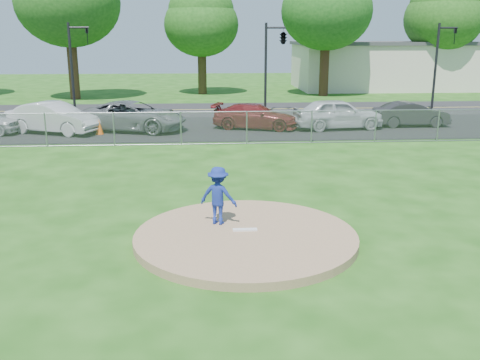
% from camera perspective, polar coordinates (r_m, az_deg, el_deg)
% --- Properties ---
extents(ground, '(120.00, 120.00, 0.00)m').
position_cam_1_polar(ground, '(22.65, -1.39, 2.84)').
color(ground, '#184910').
rests_on(ground, ground).
extents(pitchers_mound, '(5.40, 5.40, 0.20)m').
position_cam_1_polar(pitchers_mound, '(13.03, 0.61, -6.12)').
color(pitchers_mound, '#957251').
rests_on(pitchers_mound, ground).
extents(pitching_rubber, '(0.60, 0.15, 0.04)m').
position_cam_1_polar(pitching_rubber, '(13.18, 0.54, -5.32)').
color(pitching_rubber, white).
rests_on(pitching_rubber, pitchers_mound).
extents(chain_link_fence, '(40.00, 0.06, 1.50)m').
position_cam_1_polar(chain_link_fence, '(24.47, -1.62, 5.55)').
color(chain_link_fence, gray).
rests_on(chain_link_fence, ground).
extents(parking_lot, '(50.00, 8.00, 0.01)m').
position_cam_1_polar(parking_lot, '(29.03, -1.98, 5.58)').
color(parking_lot, black).
rests_on(parking_lot, ground).
extents(street, '(60.00, 7.00, 0.01)m').
position_cam_1_polar(street, '(36.44, -2.40, 7.53)').
color(street, black).
rests_on(street, ground).
extents(commercial_building, '(16.40, 9.40, 4.30)m').
position_cam_1_polar(commercial_building, '(52.97, 15.07, 11.76)').
color(commercial_building, beige).
rests_on(commercial_building, ground).
extents(tree_center, '(6.16, 6.16, 9.84)m').
position_cam_1_polar(tree_center, '(46.14, -4.16, 17.15)').
color(tree_center, '#352513').
rests_on(tree_center, ground).
extents(tree_far_right, '(6.72, 6.72, 10.74)m').
position_cam_1_polar(tree_far_right, '(51.61, 20.95, 16.68)').
color(tree_far_right, '#3B2515').
rests_on(tree_far_right, ground).
extents(traffic_signal_left, '(1.28, 0.20, 5.60)m').
position_cam_1_polar(traffic_signal_left, '(35.02, -17.19, 12.10)').
color(traffic_signal_left, black).
rests_on(traffic_signal_left, ground).
extents(traffic_signal_center, '(1.42, 2.48, 5.60)m').
position_cam_1_polar(traffic_signal_center, '(34.46, 4.45, 14.75)').
color(traffic_signal_center, black).
rests_on(traffic_signal_center, ground).
extents(traffic_signal_right, '(1.28, 0.20, 5.60)m').
position_cam_1_polar(traffic_signal_right, '(37.37, 20.54, 11.97)').
color(traffic_signal_right, black).
rests_on(traffic_signal_right, ground).
extents(pitcher, '(1.09, 0.86, 1.48)m').
position_cam_1_polar(pitcher, '(13.45, -2.33, -1.67)').
color(pitcher, navy).
rests_on(pitcher, pitchers_mound).
extents(traffic_cone, '(0.39, 0.39, 0.75)m').
position_cam_1_polar(traffic_cone, '(27.96, -14.78, 5.51)').
color(traffic_cone, '#FF630D').
rests_on(traffic_cone, parking_lot).
extents(parked_car_white, '(5.03, 3.36, 1.57)m').
position_cam_1_polar(parked_car_white, '(28.90, -19.22, 6.29)').
color(parked_car_white, silver).
rests_on(parked_car_white, parking_lot).
extents(parked_car_gray, '(6.06, 4.07, 1.54)m').
position_cam_1_polar(parked_car_gray, '(28.56, -11.37, 6.71)').
color(parked_car_gray, slate).
rests_on(parked_car_gray, parking_lot).
extents(parked_car_darkred, '(4.89, 3.09, 1.32)m').
position_cam_1_polar(parked_car_darkred, '(28.69, 1.66, 6.81)').
color(parked_car_darkred, maroon).
rests_on(parked_car_darkred, parking_lot).
extents(parked_car_pearl, '(4.92, 2.41, 1.62)m').
position_cam_1_polar(parked_car_pearl, '(29.07, 10.39, 6.98)').
color(parked_car_pearl, silver).
rests_on(parked_car_pearl, parking_lot).
extents(parked_car_charcoal, '(4.03, 1.43, 1.32)m').
position_cam_1_polar(parked_car_charcoal, '(30.95, 17.81, 6.71)').
color(parked_car_charcoal, '#272629').
rests_on(parked_car_charcoal, parking_lot).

